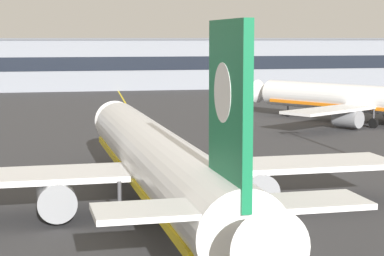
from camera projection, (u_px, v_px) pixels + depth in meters
ground_plane at (253, 254)px, 35.84m from camera, size 400.00×400.00×0.00m
taxiway_centreline at (157, 157)px, 64.93m from camera, size 12.17×179.63×0.01m
airliner_foreground at (157, 161)px, 43.52m from camera, size 32.09×41.46×11.65m
airliner_background at (373, 101)px, 88.28m from camera, size 27.54×34.21×10.75m
terminal_building at (132, 63)px, 151.38m from camera, size 121.29×12.40×10.85m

